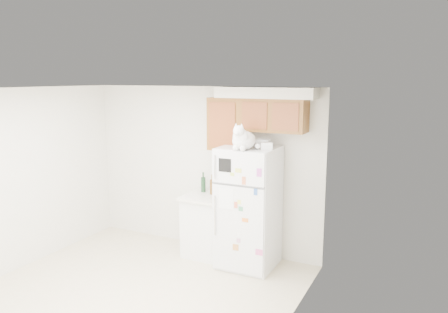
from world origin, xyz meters
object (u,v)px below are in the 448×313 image
Objects in this scene: base_counter at (207,225)px; storage_box_front at (267,146)px; bottle_amber at (212,184)px; storage_box_back at (263,143)px; refrigerator at (248,207)px; bottle_green at (203,182)px; cat at (243,139)px.

base_counter is 6.13× the size of storage_box_front.
storage_box_back is at bearing -2.92° from bottle_amber.
refrigerator is at bearing 148.24° from storage_box_front.
storage_box_back is at bearing 104.81° from storage_box_front.
refrigerator is 9.44× the size of storage_box_back.
refrigerator is 5.56× the size of bottle_green.
cat is 1.09m from bottle_amber.
base_counter is 1.54m from storage_box_back.
base_counter is at bearing 156.18° from cat.
cat reaches higher than refrigerator.
cat is 1.73× the size of bottle_amber.
cat reaches higher than bottle_green.
refrigerator is 11.33× the size of storage_box_front.
cat reaches higher than storage_box_front.
cat is 3.46× the size of storage_box_front.
storage_box_front is (0.97, -0.14, 1.28)m from base_counter.
base_counter is at bearing -112.15° from bottle_amber.
storage_box_back reaches higher than refrigerator.
bottle_green is at bearing 134.08° from base_counter.
storage_box_front is (0.13, -0.19, -0.01)m from storage_box_back.
base_counter is 1.61m from storage_box_front.
storage_box_back is 1.06m from bottle_amber.
bottle_green reaches higher than base_counter.
base_counter is 3.07× the size of bottle_amber.
bottle_green is 1.02× the size of bottle_amber.
bottle_amber is (-0.81, 0.04, -0.68)m from storage_box_back.
storage_box_front is (0.28, -0.06, 0.89)m from refrigerator.
storage_box_front is at bearing -12.40° from refrigerator.
cat reaches higher than base_counter.
bottle_green is at bearing 164.95° from refrigerator.
base_counter is 0.62m from bottle_amber.
cat is (0.71, -0.31, 1.37)m from base_counter.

